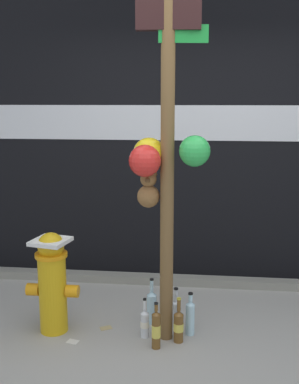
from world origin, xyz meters
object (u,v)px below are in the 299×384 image
Objects in this scene: fire_hydrant at (52,280)px; bottle_2 at (145,323)px; memorial_post at (163,140)px; bottle_0 at (156,329)px; bottle_4 at (179,325)px; bottle_3 at (190,317)px; bottle_1 at (176,310)px; bottle_5 at (152,306)px.

bottle_2 is at bearing -1.79° from fire_hydrant.
bottle_2 is (-0.13, -0.00, -1.40)m from memorial_post.
memorial_post is at bearing 78.62° from bottle_0.
bottle_0 is 0.19m from bottle_4.
bottle_2 is 0.91× the size of bottle_3.
bottle_0 is 0.40m from bottle_1.
bottle_3 is 0.90× the size of bottle_5.
memorial_post reaches higher than fire_hydrant.
bottle_5 is (-0.10, 0.23, -1.37)m from memorial_post.
bottle_5 reaches higher than bottle_3.
fire_hydrant is 1.11m from bottle_3.
bottle_1 is at bearing 12.00° from fire_hydrant.
fire_hydrant is at bearing 178.21° from bottle_2.
bottle_5 reaches higher than bottle_2.
bottle_4 is at bearing -3.84° from fire_hydrant.
bottle_3 is at bearing 2.97° from fire_hydrant.
memorial_post is at bearing -65.85° from bottle_5.
bottle_3 is (0.21, 0.08, -1.37)m from memorial_post.
fire_hydrant reaches higher than bottle_4.
bottle_4 reaches higher than bottle_3.
bottle_3 is (0.24, 0.23, -0.00)m from bottle_0.
fire_hydrant is 2.33× the size of bottle_3.
bottle_1 is 0.32m from bottle_2.
memorial_post is 8.28× the size of bottle_1.
bottle_4 is 0.36m from bottle_5.
bottle_1 is 0.19m from bottle_3.
bottle_3 is at bearing 20.09° from memorial_post.
fire_hydrant is 2.54× the size of bottle_1.
bottle_4 is (0.04, -0.27, 0.01)m from bottle_1.
bottle_1 is at bearing 71.92° from bottle_0.
bottle_2 is 0.36m from bottle_3.
memorial_post reaches higher than bottle_4.
bottle_0 is 1.13× the size of bottle_1.
bottle_4 is 0.92× the size of bottle_5.
bottle_5 is (-0.07, 0.39, -0.00)m from bottle_0.
memorial_post is at bearing -112.40° from bottle_1.
bottle_1 is 1.00× the size of bottle_2.
bottle_0 is at bearing -108.08° from bottle_1.
bottle_0 is 1.04× the size of bottle_3.
bottle_0 is 1.13× the size of bottle_2.
bottle_1 is (0.09, 0.22, -1.39)m from memorial_post.
bottle_3 is at bearing -26.19° from bottle_5.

